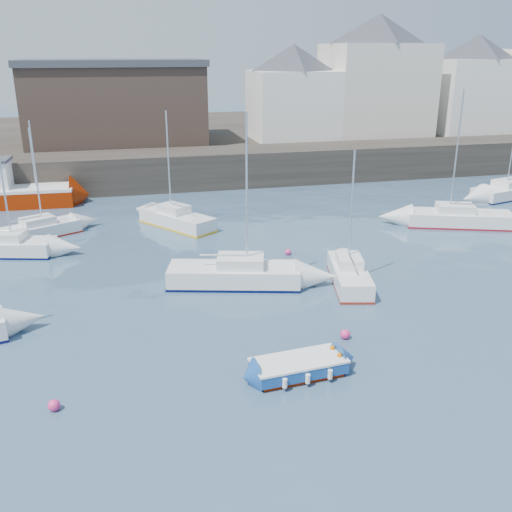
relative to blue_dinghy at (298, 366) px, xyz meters
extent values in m
plane|color=#2D4760|center=(0.57, -3.23, -0.36)|extent=(220.00, 220.00, 0.00)
cube|color=#28231E|center=(0.57, 31.77, 1.14)|extent=(90.00, 5.00, 3.00)
cube|color=#28231E|center=(0.57, 49.77, 1.04)|extent=(90.00, 32.00, 2.80)
cube|color=beige|center=(20.57, 38.77, 6.94)|extent=(10.00, 8.00, 9.00)
pyramid|color=#3A3D44|center=(20.57, 38.77, 12.84)|extent=(13.36, 13.36, 2.80)
cube|color=white|center=(31.57, 38.27, 6.19)|extent=(9.00, 7.00, 7.50)
pyramid|color=#3A3D44|center=(31.57, 38.27, 11.16)|extent=(11.88, 11.88, 2.45)
cube|color=white|center=(11.57, 38.27, 5.69)|extent=(8.00, 7.00, 6.50)
pyramid|color=#3A3D44|center=(11.57, 38.27, 10.16)|extent=(11.14, 11.14, 2.45)
cube|color=#3D2D26|center=(-5.43, 39.77, 5.94)|extent=(16.00, 10.00, 7.00)
cube|color=#3A3D44|center=(-5.43, 39.77, 9.74)|extent=(16.40, 10.40, 0.60)
cube|color=#8C1D01|center=(0.00, 0.00, -0.29)|extent=(3.21, 1.57, 0.15)
cube|color=#194895|center=(0.00, 0.00, 0.00)|extent=(3.49, 1.76, 0.42)
cube|color=white|center=(0.00, 0.00, 0.25)|extent=(3.56, 1.80, 0.08)
cube|color=white|center=(0.00, 0.00, 0.07)|extent=(2.78, 1.27, 0.39)
cube|color=#CFC18C|center=(0.00, 0.00, 0.17)|extent=(0.34, 1.03, 0.06)
cylinder|color=white|center=(-0.94, 0.73, -0.03)|extent=(0.17, 0.17, 0.34)
cylinder|color=white|center=(-0.78, -0.90, -0.03)|extent=(0.17, 0.17, 0.34)
cylinder|color=white|center=(-0.08, 0.82, -0.03)|extent=(0.17, 0.17, 0.34)
cylinder|color=white|center=(0.08, -0.82, -0.03)|extent=(0.17, 0.17, 0.34)
cylinder|color=white|center=(0.78, 0.90, -0.03)|extent=(0.17, 0.17, 0.34)
cylinder|color=white|center=(0.94, -0.73, -0.03)|extent=(0.17, 0.17, 0.34)
cube|color=#8C1D01|center=(-13.54, 28.27, 0.24)|extent=(8.92, 3.71, 1.21)
cube|color=white|center=(-13.54, 28.27, 0.95)|extent=(8.92, 3.71, 0.22)
cylinder|color=silver|center=(-11.89, 28.19, 3.25)|extent=(0.11, 0.11, 4.39)
cube|color=white|center=(-0.52, 8.93, 0.13)|extent=(6.89, 3.74, 0.99)
cube|color=#060D38|center=(-0.52, 8.93, -0.30)|extent=(6.96, 3.78, 0.13)
cube|color=white|center=(-0.20, 8.85, 0.90)|extent=(2.63, 2.12, 0.55)
cylinder|color=silver|center=(0.11, 8.76, 4.40)|extent=(0.11, 0.11, 7.56)
cube|color=white|center=(5.15, 7.64, 0.09)|extent=(2.73, 5.27, 0.91)
cube|color=maroon|center=(5.15, 7.64, -0.30)|extent=(2.76, 5.32, 0.12)
cube|color=white|center=(5.21, 7.88, 0.79)|extent=(1.58, 1.99, 0.50)
cylinder|color=silver|center=(5.27, 8.12, 3.43)|extent=(0.10, 0.10, 5.79)
cube|color=white|center=(16.30, 15.39, 0.11)|extent=(7.21, 4.43, 0.95)
cube|color=maroon|center=(16.30, 15.39, -0.30)|extent=(7.28, 4.48, 0.13)
cube|color=white|center=(15.98, 15.51, 0.85)|extent=(2.83, 2.38, 0.53)
cylinder|color=silver|center=(15.66, 15.63, 4.54)|extent=(0.11, 0.11, 7.90)
cube|color=white|center=(-12.60, 16.59, 0.07)|extent=(6.14, 3.34, 0.88)
cube|color=#070A3B|center=(-12.60, 16.59, -0.31)|extent=(6.20, 3.38, 0.12)
cube|color=white|center=(-12.32, 16.51, 0.76)|extent=(2.34, 1.89, 0.49)
cylinder|color=silver|center=(-12.04, 16.44, 3.88)|extent=(0.10, 0.10, 6.73)
cube|color=white|center=(-2.18, 19.68, 0.11)|extent=(4.80, 5.78, 0.94)
cube|color=#F1AE18|center=(-2.18, 19.68, -0.30)|extent=(4.85, 5.84, 0.13)
cube|color=white|center=(-2.35, 19.92, 0.84)|extent=(2.29, 2.44, 0.52)
cylinder|color=silver|center=(-2.51, 20.16, 3.89)|extent=(0.10, 0.10, 6.62)
cube|color=white|center=(25.00, 21.58, 0.09)|extent=(7.49, 4.10, 0.92)
cube|color=#0F1538|center=(25.00, 21.58, -0.30)|extent=(7.57, 4.15, 0.12)
cube|color=white|center=(24.65, 21.48, 0.81)|extent=(2.87, 2.32, 0.51)
cube|color=white|center=(-11.17, 19.44, 0.05)|extent=(5.74, 4.19, 0.83)
cube|color=#9A180C|center=(-11.17, 19.44, -0.31)|extent=(5.79, 4.23, 0.11)
cube|color=white|center=(-10.93, 19.57, 0.70)|extent=(2.34, 2.09, 0.46)
cylinder|color=silver|center=(-10.68, 19.71, 3.66)|extent=(0.09, 0.09, 6.39)
sphere|color=#EE2E79|center=(-8.45, -0.12, -0.36)|extent=(0.40, 0.40, 0.40)
sphere|color=#EE2E79|center=(2.73, 2.24, -0.36)|extent=(0.42, 0.42, 0.42)
sphere|color=#EE2E79|center=(3.42, 12.56, -0.36)|extent=(0.36, 0.36, 0.36)
camera|label=1|loc=(-5.82, -17.16, 10.79)|focal=40.00mm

